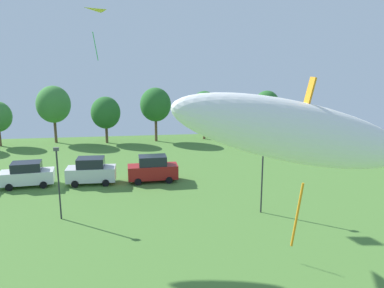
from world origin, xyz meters
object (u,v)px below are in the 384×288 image
(kite_flying_4, at_px, (302,133))
(treeline_tree_5, at_px, (204,106))
(parked_car_rightmost_in_row, at_px, (153,169))
(treeline_tree_2, at_px, (53,104))
(parked_car_third_from_left, at_px, (91,171))
(light_post_0, at_px, (58,179))
(treeline_tree_6, at_px, (267,105))
(treeline_tree_3, at_px, (106,113))
(light_post_1, at_px, (262,174))
(kite_flying_3, at_px, (84,19))
(parked_car_second_from_left, at_px, (27,174))
(treeline_tree_4, at_px, (156,105))

(kite_flying_4, bearing_deg, treeline_tree_5, 83.14)
(parked_car_rightmost_in_row, distance_m, treeline_tree_2, 22.47)
(parked_car_third_from_left, distance_m, light_post_0, 8.33)
(treeline_tree_5, bearing_deg, treeline_tree_6, -15.42)
(treeline_tree_2, height_order, treeline_tree_3, treeline_tree_2)
(parked_car_third_from_left, bearing_deg, treeline_tree_6, 37.16)
(parked_car_third_from_left, relative_size, treeline_tree_6, 0.65)
(parked_car_rightmost_in_row, distance_m, treeline_tree_3, 18.46)
(parked_car_rightmost_in_row, height_order, treeline_tree_6, treeline_tree_6)
(light_post_0, bearing_deg, light_post_1, -2.59)
(treeline_tree_3, bearing_deg, kite_flying_3, -87.76)
(parked_car_second_from_left, distance_m, light_post_1, 21.14)
(light_post_0, distance_m, treeline_tree_6, 33.09)
(treeline_tree_3, relative_size, treeline_tree_4, 0.85)
(parked_car_second_from_left, bearing_deg, treeline_tree_6, 24.11)
(parked_car_rightmost_in_row, relative_size, treeline_tree_4, 0.65)
(parked_car_third_from_left, relative_size, light_post_1, 0.84)
(treeline_tree_5, bearing_deg, parked_car_second_from_left, -136.52)
(light_post_1, height_order, treeline_tree_3, treeline_tree_3)
(kite_flying_4, distance_m, parked_car_second_from_left, 33.63)
(light_post_0, height_order, treeline_tree_3, treeline_tree_3)
(kite_flying_4, distance_m, treeline_tree_5, 48.20)
(parked_car_second_from_left, xyz_separation_m, parked_car_rightmost_in_row, (11.32, -0.04, 0.10))
(parked_car_second_from_left, distance_m, parked_car_third_from_left, 5.66)
(parked_car_second_from_left, distance_m, treeline_tree_3, 18.52)
(parked_car_third_from_left, relative_size, treeline_tree_2, 0.58)
(light_post_0, xyz_separation_m, treeline_tree_5, (14.75, 26.07, 1.60))
(kite_flying_4, xyz_separation_m, treeline_tree_6, (13.85, 45.27, -5.51))
(parked_car_second_from_left, bearing_deg, light_post_1, -30.34)
(treeline_tree_3, bearing_deg, treeline_tree_6, -3.96)
(treeline_tree_3, xyz_separation_m, treeline_tree_5, (13.31, 0.76, 0.62))
(parked_car_second_from_left, bearing_deg, kite_flying_4, -71.66)
(parked_car_rightmost_in_row, height_order, light_post_1, light_post_1)
(parked_car_third_from_left, bearing_deg, treeline_tree_4, 69.93)
(kite_flying_4, height_order, parked_car_third_from_left, kite_flying_4)
(light_post_1, height_order, treeline_tree_4, treeline_tree_4)
(treeline_tree_2, bearing_deg, treeline_tree_5, -0.69)
(parked_car_second_from_left, relative_size, treeline_tree_4, 0.66)
(treeline_tree_2, bearing_deg, parked_car_third_from_left, -70.03)
(parked_car_third_from_left, xyz_separation_m, treeline_tree_5, (13.43, 18.06, 3.46))
(parked_car_third_from_left, distance_m, treeline_tree_5, 22.77)
(kite_flying_3, bearing_deg, treeline_tree_2, 106.61)
(kite_flying_3, xyz_separation_m, parked_car_third_from_left, (-1.10, 7.70, -12.85))
(kite_flying_3, height_order, treeline_tree_5, kite_flying_3)
(parked_car_third_from_left, height_order, parked_car_rightmost_in_row, parked_car_rightmost_in_row)
(parked_car_third_from_left, distance_m, treeline_tree_3, 17.54)
(light_post_0, relative_size, treeline_tree_4, 0.74)
(parked_car_second_from_left, xyz_separation_m, light_post_0, (4.34, -7.97, 1.95))
(kite_flying_3, height_order, parked_car_rightmost_in_row, kite_flying_3)
(treeline_tree_2, relative_size, treeline_tree_5, 1.14)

